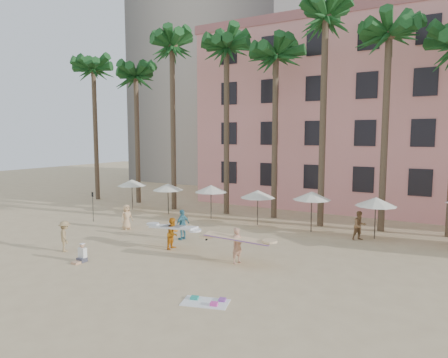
% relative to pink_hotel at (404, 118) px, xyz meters
% --- Properties ---
extents(ground, '(120.00, 120.00, 0.00)m').
position_rel_pink_hotel_xyz_m(ground, '(-7.00, -26.00, -8.00)').
color(ground, '#D1B789').
rests_on(ground, ground).
extents(pink_hotel, '(35.00, 14.00, 16.00)m').
position_rel_pink_hotel_xyz_m(pink_hotel, '(0.00, 0.00, 0.00)').
color(pink_hotel, pink).
rests_on(pink_hotel, ground).
extents(grey_tower, '(22.00, 18.00, 50.00)m').
position_rel_pink_hotel_xyz_m(grey_tower, '(-25.00, 12.00, 17.00)').
color(grey_tower, '#A89E8E').
rests_on(grey_tower, ground).
extents(palm_row, '(44.40, 5.40, 16.30)m').
position_rel_pink_hotel_xyz_m(palm_row, '(-6.49, -11.00, 4.97)').
color(palm_row, brown).
rests_on(palm_row, ground).
extents(umbrella_row, '(22.50, 2.70, 2.73)m').
position_rel_pink_hotel_xyz_m(umbrella_row, '(-10.00, -13.50, -5.67)').
color(umbrella_row, '#332B23').
rests_on(umbrella_row, ground).
extents(beach_towel, '(2.01, 1.47, 0.14)m').
position_rel_pink_hotel_xyz_m(beach_towel, '(-3.94, -26.69, -7.97)').
color(beach_towel, white).
rests_on(beach_towel, ground).
extents(carrier_yellow, '(3.38, 1.45, 1.82)m').
position_rel_pink_hotel_xyz_m(carrier_yellow, '(-5.17, -21.88, -6.97)').
color(carrier_yellow, tan).
rests_on(carrier_yellow, ground).
extents(carrier_white, '(3.02, 0.92, 1.79)m').
position_rel_pink_hotel_xyz_m(carrier_white, '(-9.56, -21.42, -7.04)').
color(carrier_white, orange).
rests_on(carrier_white, ground).
extents(beachgoers, '(15.39, 11.78, 1.89)m').
position_rel_pink_hotel_xyz_m(beachgoers, '(-9.95, -19.65, -7.11)').
color(beachgoers, tan).
rests_on(beachgoers, ground).
extents(paddle, '(0.18, 0.04, 2.23)m').
position_rel_pink_hotel_xyz_m(paddle, '(-19.13, -18.64, -6.59)').
color(paddle, black).
rests_on(paddle, ground).
extents(seated_man, '(0.42, 0.73, 0.95)m').
position_rel_pink_hotel_xyz_m(seated_man, '(-12.14, -25.69, -7.67)').
color(seated_man, '#3F3F4C').
rests_on(seated_man, ground).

